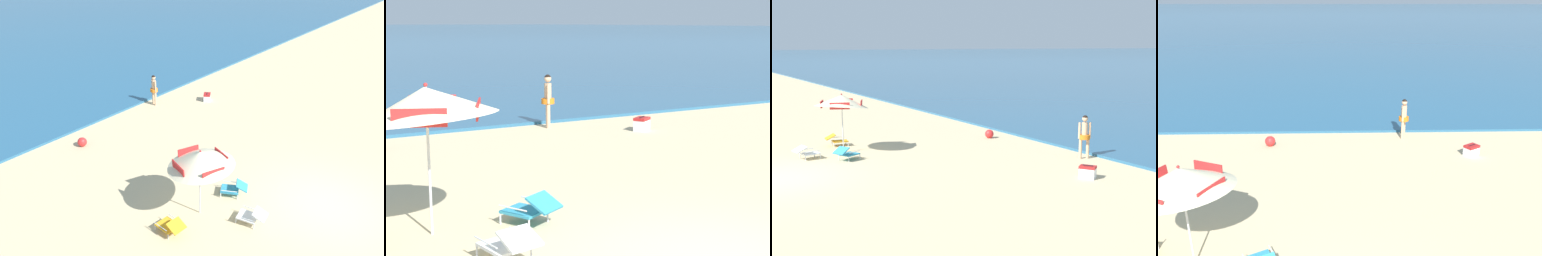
% 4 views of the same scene
% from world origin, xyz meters
% --- Properties ---
extents(ground_plane, '(800.00, 800.00, 0.00)m').
position_xyz_m(ground_plane, '(0.00, 0.00, 0.00)').
color(ground_plane, '#CCB78C').
extents(beach_umbrella_striped_main, '(2.91, 2.91, 2.35)m').
position_xyz_m(beach_umbrella_striped_main, '(-2.88, 3.05, 2.00)').
color(beach_umbrella_striped_main, silver).
rests_on(beach_umbrella_striped_main, ground).
extents(lounge_chair_under_umbrella, '(0.69, 0.96, 0.51)m').
position_xyz_m(lounge_chair_under_umbrella, '(-2.28, 1.49, 0.27)').
color(lounge_chair_under_umbrella, white).
rests_on(lounge_chair_under_umbrella, ground).
extents(lounge_chair_beside_umbrella, '(0.63, 0.93, 0.52)m').
position_xyz_m(lounge_chair_beside_umbrella, '(-4.16, 3.15, 0.27)').
color(lounge_chair_beside_umbrella, gold).
rests_on(lounge_chair_beside_umbrella, ground).
extents(lounge_chair_facing_sea, '(0.88, 1.03, 0.52)m').
position_xyz_m(lounge_chair_facing_sea, '(-1.40, 2.71, 0.27)').
color(lounge_chair_facing_sea, teal).
rests_on(lounge_chair_facing_sea, ground).
extents(person_standing_near_shore, '(0.39, 0.45, 1.61)m').
position_xyz_m(person_standing_near_shore, '(2.72, 10.33, 0.93)').
color(person_standing_near_shore, '#D8A87F').
rests_on(person_standing_near_shore, ground).
extents(cooler_box, '(0.60, 0.56, 0.43)m').
position_xyz_m(cooler_box, '(4.86, 8.46, 0.20)').
color(cooler_box, white).
rests_on(cooler_box, ground).
extents(beach_ball, '(0.39, 0.39, 0.39)m').
position_xyz_m(beach_ball, '(-2.48, 9.59, 0.19)').
color(beach_ball, red).
rests_on(beach_ball, ground).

